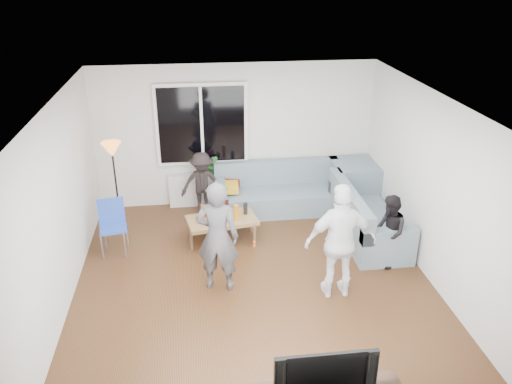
{
  "coord_description": "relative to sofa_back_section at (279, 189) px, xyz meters",
  "views": [
    {
      "loc": [
        -0.74,
        -6.03,
        4.21
      ],
      "look_at": [
        0.1,
        0.6,
        1.15
      ],
      "focal_mm": 35.91,
      "sensor_mm": 36.0,
      "label": 1
    }
  ],
  "objects": [
    {
      "name": "pitcher",
      "position": [
        -1.17,
        -1.09,
        0.06
      ],
      "size": [
        0.17,
        0.17,
        0.17
      ],
      "primitive_type": "cylinder",
      "color": "maroon",
      "rests_on": "coffee_table"
    },
    {
      "name": "player_right",
      "position": [
        0.37,
        -2.65,
        0.39
      ],
      "size": [
        0.96,
        0.4,
        1.63
      ],
      "primitive_type": "imported",
      "rotation": [
        0.0,
        0.0,
        3.14
      ],
      "color": "white",
      "rests_on": "floor"
    },
    {
      "name": "sofa_corner",
      "position": [
        1.42,
        0.0,
        0.0
      ],
      "size": [
        0.85,
        0.85,
        0.85
      ],
      "primitive_type": "cube",
      "color": "slate",
      "rests_on": "floor"
    },
    {
      "name": "window_glass",
      "position": [
        -1.33,
        0.38,
        1.12
      ],
      "size": [
        1.5,
        0.02,
        1.35
      ],
      "primitive_type": "cube",
      "color": "black",
      "rests_on": "window_frame"
    },
    {
      "name": "window_frame",
      "position": [
        -1.33,
        0.42,
        1.12
      ],
      "size": [
        1.62,
        0.06,
        1.47
      ],
      "primitive_type": "cube",
      "color": "white",
      "rests_on": "wall_back"
    },
    {
      "name": "wall_left",
      "position": [
        -3.25,
        -2.27,
        0.88
      ],
      "size": [
        0.04,
        5.5,
        2.6
      ],
      "primitive_type": "cube",
      "color": "silver",
      "rests_on": "ground"
    },
    {
      "name": "sofa_right_section",
      "position": [
        1.29,
        -1.15,
        0.0
      ],
      "size": [
        2.0,
        0.85,
        0.85
      ],
      "primitive_type": null,
      "rotation": [
        0.0,
        0.0,
        1.57
      ],
      "color": "slate",
      "rests_on": "floor"
    },
    {
      "name": "radiator",
      "position": [
        -1.33,
        0.38,
        -0.11
      ],
      "size": [
        1.3,
        0.12,
        0.62
      ],
      "primitive_type": "cube",
      "color": "silver",
      "rests_on": "floor"
    },
    {
      "name": "bottle_b",
      "position": [
        -1.21,
        -1.15,
        0.11
      ],
      "size": [
        0.08,
        0.08,
        0.27
      ],
      "primitive_type": "cylinder",
      "color": "#30981B",
      "rests_on": "coffee_table"
    },
    {
      "name": "floor_lamp",
      "position": [
        -2.78,
        -0.43,
        0.36
      ],
      "size": [
        0.32,
        0.32,
        1.56
      ],
      "primitive_type": null,
      "color": "orange",
      "rests_on": "floor"
    },
    {
      "name": "wall_right",
      "position": [
        1.79,
        -2.27,
        0.88
      ],
      "size": [
        0.04,
        5.5,
        2.6
      ],
      "primitive_type": "cube",
      "color": "silver",
      "rests_on": "ground"
    },
    {
      "name": "sofa_back_section",
      "position": [
        0.0,
        0.0,
        0.0
      ],
      "size": [
        2.3,
        0.85,
        0.85
      ],
      "primitive_type": null,
      "color": "slate",
      "rests_on": "floor"
    },
    {
      "name": "potted_plant",
      "position": [
        -1.17,
        0.35,
        0.38
      ],
      "size": [
        0.23,
        0.2,
        0.37
      ],
      "primitive_type": "imported",
      "rotation": [
        0.0,
        0.0,
        -0.19
      ],
      "color": "#2A6829",
      "rests_on": "radiator"
    },
    {
      "name": "ceiling",
      "position": [
        -0.73,
        -2.27,
        2.2
      ],
      "size": [
        5.0,
        5.5,
        0.04
      ],
      "primitive_type": "cube",
      "color": "white",
      "rests_on": "ground"
    },
    {
      "name": "coffee_table",
      "position": [
        -1.1,
        -0.99,
        -0.22
      ],
      "size": [
        1.19,
        0.79,
        0.4
      ],
      "primitive_type": "cube",
      "rotation": [
        0.0,
        0.0,
        0.18
      ],
      "color": "olive",
      "rests_on": "floor"
    },
    {
      "name": "side_chair",
      "position": [
        -2.78,
        -1.16,
        0.01
      ],
      "size": [
        0.46,
        0.46,
        0.86
      ],
      "primitive_type": null,
      "rotation": [
        0.0,
        0.0,
        0.16
      ],
      "color": "#2A4BB6",
      "rests_on": "floor"
    },
    {
      "name": "window_mullion",
      "position": [
        -1.33,
        0.37,
        1.12
      ],
      "size": [
        0.05,
        0.03,
        1.35
      ],
      "primitive_type": "cube",
      "color": "white",
      "rests_on": "window_frame"
    },
    {
      "name": "wall_back",
      "position": [
        -0.73,
        0.5,
        0.88
      ],
      "size": [
        5.0,
        0.04,
        2.6
      ],
      "primitive_type": "cube",
      "color": "silver",
      "rests_on": "ground"
    },
    {
      "name": "bottle_c",
      "position": [
        -1.0,
        -0.8,
        0.09
      ],
      "size": [
        0.07,
        0.07,
        0.22
      ],
      "primitive_type": "cylinder",
      "color": "#340F0B",
      "rests_on": "coffee_table"
    },
    {
      "name": "cushion_yellow",
      "position": [
        -0.93,
        -0.02,
        0.09
      ],
      "size": [
        0.4,
        0.34,
        0.14
      ],
      "primitive_type": "cube",
      "rotation": [
        0.0,
        0.0,
        -0.05
      ],
      "color": "gold",
      "rests_on": "sofa_back_section"
    },
    {
      "name": "bottle_a",
      "position": [
        -1.39,
        -0.94,
        0.09
      ],
      "size": [
        0.07,
        0.07,
        0.23
      ],
      "primitive_type": "cylinder",
      "color": "#C3460B",
      "rests_on": "coffee_table"
    },
    {
      "name": "spectator_right",
      "position": [
        1.29,
        -2.03,
        0.14
      ],
      "size": [
        0.5,
        0.6,
        1.13
      ],
      "primitive_type": "imported",
      "rotation": [
        0.0,
        0.0,
        -1.71
      ],
      "color": "black",
      "rests_on": "floor"
    },
    {
      "name": "cushion_red",
      "position": [
        -0.91,
        0.06,
        0.09
      ],
      "size": [
        0.42,
        0.38,
        0.13
      ],
      "primitive_type": "cube",
      "rotation": [
        0.0,
        0.0,
        -0.26
      ],
      "color": "maroon",
      "rests_on": "sofa_back_section"
    },
    {
      "name": "spectator_back",
      "position": [
        -1.38,
        0.03,
        0.16
      ],
      "size": [
        0.77,
        0.46,
        1.17
      ],
      "primitive_type": "imported",
      "rotation": [
        0.0,
        0.0,
        0.04
      ],
      "color": "black",
      "rests_on": "floor"
    },
    {
      "name": "bottle_e",
      "position": [
        -0.7,
        -0.88,
        0.07
      ],
      "size": [
        0.07,
        0.07,
        0.2
      ],
      "primitive_type": "cylinder",
      "color": "black",
      "rests_on": "coffee_table"
    },
    {
      "name": "bottle_d",
      "position": [
        -0.87,
        -1.08,
        0.11
      ],
      "size": [
        0.07,
        0.07,
        0.27
      ],
      "primitive_type": "cylinder",
      "color": "orange",
      "rests_on": "coffee_table"
    },
    {
      "name": "floor",
      "position": [
        -0.73,
        -2.27,
        -0.45
      ],
      "size": [
        5.0,
        5.5,
        0.04
      ],
      "primitive_type": "cube",
      "color": "#56351C",
      "rests_on": "ground"
    },
    {
      "name": "vase",
      "position": [
        -1.38,
        0.35,
        0.28
      ],
      "size": [
        0.18,
        0.18,
        0.16
      ],
      "primitive_type": "imported",
      "rotation": [
        0.0,
        0.0,
        0.15
      ],
      "color": "silver",
      "rests_on": "radiator"
    },
    {
      "name": "wall_front",
      "position": [
        -0.73,
        -5.04,
        0.88
      ],
      "size": [
        5.0,
        0.04,
        2.6
      ],
      "primitive_type": "cube",
      "color": "silver",
      "rests_on": "ground"
    },
    {
      "name": "player_left",
      "position": [
        -1.23,
        -2.28,
        0.37
      ],
      "size": [
        0.65,
        0.5,
        1.6
      ],
      "primitive_type": "imported",
      "rotation": [
        0.0,
        0.0,
        2.91
      ],
      "color": "#46454A",
      "rests_on": "floor"
    },
    {
      "name": "television",
      "position": [
        -0.39,
        -4.77,
        0.29
      ],
      "size": [
        0.96,
        0.13,
        0.55
      ],
      "primitive_type": "imported",
      "color": "black",
      "rests_on": "tv_console"
    }
  ]
}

